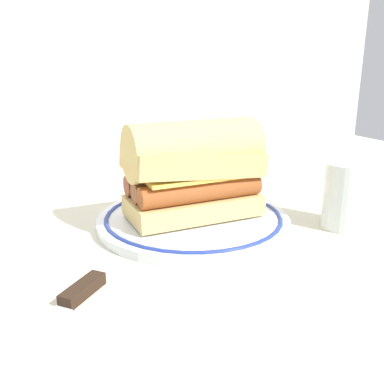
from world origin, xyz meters
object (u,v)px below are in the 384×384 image
at_px(plate, 192,218).
at_px(butter_knife, 55,313).
at_px(drinking_glass, 346,200).
at_px(sausage_sandwich, 192,168).

height_order(plate, butter_knife, plate).
bearing_deg(plate, butter_knife, -146.28).
height_order(plate, drinking_glass, drinking_glass).
height_order(drinking_glass, butter_knife, drinking_glass).
bearing_deg(sausage_sandwich, butter_knife, -142.76).
xyz_separation_m(sausage_sandwich, drinking_glass, (0.17, -0.10, -0.04)).
distance_m(drinking_glass, butter_knife, 0.38).
relative_size(drinking_glass, butter_knife, 0.63).
bearing_deg(drinking_glass, butter_knife, -174.70).
distance_m(sausage_sandwich, drinking_glass, 0.21).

